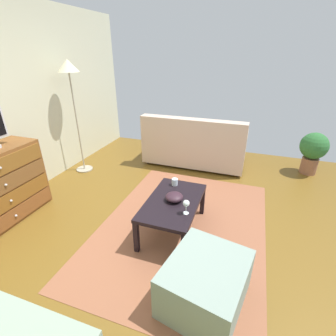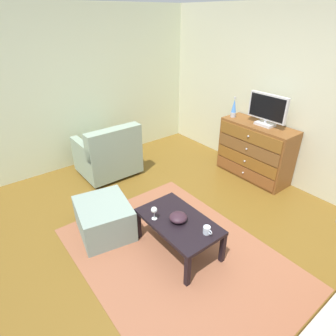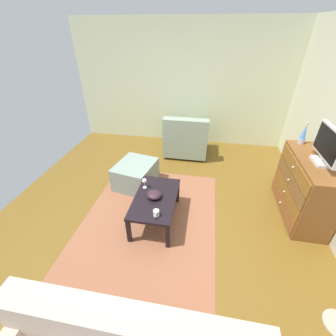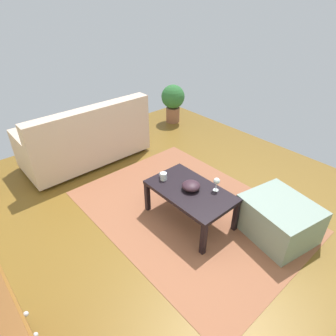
{
  "view_description": "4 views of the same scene",
  "coord_description": "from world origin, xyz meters",
  "px_view_note": "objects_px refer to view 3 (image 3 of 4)",
  "views": [
    {
      "loc": [
        -2.11,
        -0.81,
        1.93
      ],
      "look_at": [
        -0.04,
        -0.1,
        0.88
      ],
      "focal_mm": 26.25,
      "sensor_mm": 36.0,
      "label": 1
    },
    {
      "loc": [
        1.94,
        -1.7,
        2.42
      ],
      "look_at": [
        -0.19,
        -0.03,
        0.92
      ],
      "focal_mm": 30.06,
      "sensor_mm": 36.0,
      "label": 2
    },
    {
      "loc": [
        2.37,
        0.47,
        2.4
      ],
      "look_at": [
        0.01,
        0.05,
        0.86
      ],
      "focal_mm": 23.71,
      "sensor_mm": 36.0,
      "label": 3
    },
    {
      "loc": [
        -1.6,
        1.71,
        2.28
      ],
      "look_at": [
        0.25,
        0.08,
        0.7
      ],
      "focal_mm": 30.69,
      "sensor_mm": 36.0,
      "label": 4
    }
  ],
  "objects_px": {
    "bowl_decorative": "(154,195)",
    "dresser": "(304,188)",
    "mug": "(156,213)",
    "armchair": "(186,139)",
    "wine_glass": "(144,181)",
    "ottoman": "(136,174)",
    "tv": "(328,146)",
    "lava_lamp": "(304,134)",
    "coffee_table": "(155,200)"
  },
  "relations": [
    {
      "from": "bowl_decorative",
      "to": "dresser",
      "type": "bearing_deg",
      "value": 104.48
    },
    {
      "from": "mug",
      "to": "bowl_decorative",
      "type": "bearing_deg",
      "value": -163.29
    },
    {
      "from": "bowl_decorative",
      "to": "armchair",
      "type": "distance_m",
      "value": 2.07
    },
    {
      "from": "dresser",
      "to": "wine_glass",
      "type": "bearing_deg",
      "value": -81.29
    },
    {
      "from": "armchair",
      "to": "ottoman",
      "type": "relative_size",
      "value": 1.28
    },
    {
      "from": "tv",
      "to": "ottoman",
      "type": "height_order",
      "value": "tv"
    },
    {
      "from": "tv",
      "to": "lava_lamp",
      "type": "xyz_separation_m",
      "value": [
        -0.57,
        -0.07,
        -0.1
      ]
    },
    {
      "from": "dresser",
      "to": "armchair",
      "type": "height_order",
      "value": "dresser"
    },
    {
      "from": "dresser",
      "to": "tv",
      "type": "relative_size",
      "value": 1.88
    },
    {
      "from": "tv",
      "to": "mug",
      "type": "height_order",
      "value": "tv"
    },
    {
      "from": "mug",
      "to": "ottoman",
      "type": "height_order",
      "value": "mug"
    },
    {
      "from": "dresser",
      "to": "wine_glass",
      "type": "height_order",
      "value": "dresser"
    },
    {
      "from": "bowl_decorative",
      "to": "armchair",
      "type": "xyz_separation_m",
      "value": [
        -2.05,
        0.22,
        -0.1
      ]
    },
    {
      "from": "coffee_table",
      "to": "bowl_decorative",
      "type": "bearing_deg",
      "value": -66.28
    },
    {
      "from": "tv",
      "to": "lava_lamp",
      "type": "distance_m",
      "value": 0.58
    },
    {
      "from": "mug",
      "to": "bowl_decorative",
      "type": "distance_m",
      "value": 0.35
    },
    {
      "from": "tv",
      "to": "coffee_table",
      "type": "xyz_separation_m",
      "value": [
        0.45,
        -2.08,
        -0.79
      ]
    },
    {
      "from": "dresser",
      "to": "lava_lamp",
      "type": "xyz_separation_m",
      "value": [
        -0.49,
        -0.04,
        0.6
      ]
    },
    {
      "from": "bowl_decorative",
      "to": "coffee_table",
      "type": "bearing_deg",
      "value": 113.72
    },
    {
      "from": "dresser",
      "to": "bowl_decorative",
      "type": "distance_m",
      "value": 2.13
    },
    {
      "from": "tv",
      "to": "armchair",
      "type": "bearing_deg",
      "value": -130.35
    },
    {
      "from": "bowl_decorative",
      "to": "ottoman",
      "type": "bearing_deg",
      "value": -146.24
    },
    {
      "from": "dresser",
      "to": "mug",
      "type": "distance_m",
      "value": 2.15
    },
    {
      "from": "tv",
      "to": "coffee_table",
      "type": "distance_m",
      "value": 2.27
    },
    {
      "from": "coffee_table",
      "to": "lava_lamp",
      "type": "bearing_deg",
      "value": 116.91
    },
    {
      "from": "tv",
      "to": "wine_glass",
      "type": "relative_size",
      "value": 4.01
    },
    {
      "from": "tv",
      "to": "armchair",
      "type": "height_order",
      "value": "tv"
    },
    {
      "from": "tv",
      "to": "lava_lamp",
      "type": "bearing_deg",
      "value": -173.22
    },
    {
      "from": "ottoman",
      "to": "mug",
      "type": "bearing_deg",
      "value": 29.14
    },
    {
      "from": "coffee_table",
      "to": "ottoman",
      "type": "height_order",
      "value": "same"
    },
    {
      "from": "mug",
      "to": "armchair",
      "type": "height_order",
      "value": "armchair"
    },
    {
      "from": "dresser",
      "to": "wine_glass",
      "type": "relative_size",
      "value": 7.55
    },
    {
      "from": "coffee_table",
      "to": "mug",
      "type": "relative_size",
      "value": 8.31
    },
    {
      "from": "wine_glass",
      "to": "ottoman",
      "type": "xyz_separation_m",
      "value": [
        -0.6,
        -0.34,
        -0.32
      ]
    },
    {
      "from": "lava_lamp",
      "to": "ottoman",
      "type": "xyz_separation_m",
      "value": [
        0.24,
        -2.55,
        -0.85
      ]
    },
    {
      "from": "ottoman",
      "to": "tv",
      "type": "bearing_deg",
      "value": 82.92
    },
    {
      "from": "tv",
      "to": "armchair",
      "type": "xyz_separation_m",
      "value": [
        -1.59,
        -1.87,
        -0.8
      ]
    },
    {
      "from": "armchair",
      "to": "dresser",
      "type": "bearing_deg",
      "value": 50.63
    },
    {
      "from": "tv",
      "to": "coffee_table",
      "type": "bearing_deg",
      "value": -77.67
    },
    {
      "from": "wine_glass",
      "to": "ottoman",
      "type": "height_order",
      "value": "wine_glass"
    },
    {
      "from": "coffee_table",
      "to": "wine_glass",
      "type": "distance_m",
      "value": 0.32
    },
    {
      "from": "bowl_decorative",
      "to": "armchair",
      "type": "relative_size",
      "value": 0.22
    },
    {
      "from": "dresser",
      "to": "mug",
      "type": "height_order",
      "value": "dresser"
    },
    {
      "from": "bowl_decorative",
      "to": "armchair",
      "type": "bearing_deg",
      "value": 173.95
    },
    {
      "from": "lava_lamp",
      "to": "coffee_table",
      "type": "bearing_deg",
      "value": -63.09
    },
    {
      "from": "dresser",
      "to": "mug",
      "type": "relative_size",
      "value": 10.4
    },
    {
      "from": "ottoman",
      "to": "armchair",
      "type": "bearing_deg",
      "value": 149.66
    },
    {
      "from": "coffee_table",
      "to": "wine_glass",
      "type": "relative_size",
      "value": 6.03
    },
    {
      "from": "dresser",
      "to": "mug",
      "type": "bearing_deg",
      "value": -66.08
    },
    {
      "from": "lava_lamp",
      "to": "ottoman",
      "type": "height_order",
      "value": "lava_lamp"
    }
  ]
}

